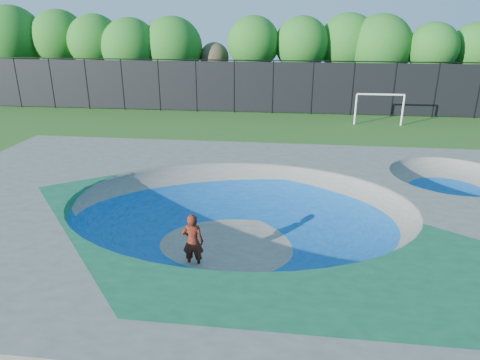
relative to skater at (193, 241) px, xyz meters
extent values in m
plane|color=#255417|center=(1.17, 1.56, -0.86)|extent=(120.00, 120.00, 0.00)
cube|color=gray|center=(1.17, 1.56, -0.11)|extent=(22.00, 14.00, 1.50)
imported|color=#AA2B0D|center=(0.00, 0.00, 0.00)|extent=(0.63, 0.42, 1.72)
cube|color=black|center=(0.00, 0.00, -0.84)|extent=(0.78, 0.23, 0.05)
cylinder|color=white|center=(7.09, 19.53, 0.19)|extent=(0.12, 0.12, 2.11)
cylinder|color=white|center=(10.25, 19.53, 0.19)|extent=(0.12, 0.12, 2.11)
cylinder|color=white|center=(8.67, 19.53, 1.25)|extent=(3.16, 0.12, 0.12)
cylinder|color=black|center=(-19.83, 22.56, 1.14)|extent=(0.09, 0.09, 4.00)
cylinder|color=black|center=(-16.83, 22.56, 1.14)|extent=(0.09, 0.09, 4.00)
cylinder|color=black|center=(-13.83, 22.56, 1.14)|extent=(0.09, 0.09, 4.00)
cylinder|color=black|center=(-10.83, 22.56, 1.14)|extent=(0.09, 0.09, 4.00)
cylinder|color=black|center=(-7.83, 22.56, 1.14)|extent=(0.09, 0.09, 4.00)
cylinder|color=black|center=(-4.83, 22.56, 1.14)|extent=(0.09, 0.09, 4.00)
cylinder|color=black|center=(-1.83, 22.56, 1.14)|extent=(0.09, 0.09, 4.00)
cylinder|color=black|center=(1.17, 22.56, 1.14)|extent=(0.09, 0.09, 4.00)
cylinder|color=black|center=(4.17, 22.56, 1.14)|extent=(0.09, 0.09, 4.00)
cylinder|color=black|center=(7.17, 22.56, 1.14)|extent=(0.09, 0.09, 4.00)
cylinder|color=black|center=(10.17, 22.56, 1.14)|extent=(0.09, 0.09, 4.00)
cylinder|color=black|center=(13.17, 22.56, 1.14)|extent=(0.09, 0.09, 4.00)
cylinder|color=black|center=(16.17, 22.56, 1.14)|extent=(0.09, 0.09, 4.00)
cube|color=black|center=(1.17, 22.56, 1.14)|extent=(48.00, 0.03, 3.80)
cylinder|color=black|center=(1.17, 22.56, 3.14)|extent=(48.00, 0.08, 0.08)
cylinder|color=#492F24|center=(-22.92, 27.50, 0.75)|extent=(0.44, 0.44, 3.23)
sphere|color=#1E661A|center=(-22.92, 27.50, 4.49)|extent=(5.66, 5.66, 5.66)
cylinder|color=#492F24|center=(-18.81, 28.36, 0.85)|extent=(0.44, 0.44, 3.42)
sphere|color=#1E661A|center=(-18.81, 28.36, 4.45)|extent=(5.03, 5.03, 5.03)
cylinder|color=#492F24|center=(-14.93, 27.30, 0.79)|extent=(0.44, 0.44, 3.30)
sphere|color=#1E661A|center=(-14.93, 27.30, 4.21)|extent=(4.72, 4.72, 4.72)
cylinder|color=#492F24|center=(-11.52, 26.75, 0.53)|extent=(0.44, 0.44, 2.77)
sphere|color=#1E661A|center=(-11.52, 26.75, 3.77)|extent=(4.97, 4.97, 4.97)
cylinder|color=#492F24|center=(-8.00, 27.77, 0.46)|extent=(0.44, 0.44, 2.64)
sphere|color=#1E661A|center=(-8.00, 27.77, 3.75)|extent=(5.24, 5.24, 5.24)
cylinder|color=#492F24|center=(-4.41, 28.53, 0.45)|extent=(0.44, 0.44, 2.62)
sphere|color=brown|center=(-4.41, 28.53, 2.86)|extent=(2.60, 2.60, 2.60)
cylinder|color=#492F24|center=(-0.78, 27.18, 0.84)|extent=(0.44, 0.44, 3.40)
sphere|color=#1E661A|center=(-0.78, 27.18, 4.20)|extent=(4.43, 4.43, 4.43)
cylinder|color=#492F24|center=(3.29, 27.53, 0.77)|extent=(0.44, 0.44, 3.26)
sphere|color=#1E661A|center=(3.29, 27.53, 4.11)|extent=(4.56, 4.56, 4.56)
cylinder|color=#492F24|center=(7.23, 28.55, 0.72)|extent=(0.44, 0.44, 3.16)
sphere|color=#1E661A|center=(7.23, 28.55, 4.15)|extent=(4.95, 4.95, 4.95)
cylinder|color=#492F24|center=(9.78, 27.70, 0.52)|extent=(0.44, 0.44, 2.76)
sphere|color=#1E661A|center=(9.78, 27.70, 3.89)|extent=(5.30, 5.30, 5.30)
cylinder|color=#492F24|center=(13.74, 26.73, 0.76)|extent=(0.44, 0.44, 3.25)
sphere|color=#1E661A|center=(13.74, 26.73, 3.90)|extent=(4.01, 4.01, 4.01)
cylinder|color=#492F24|center=(17.37, 27.71, 0.68)|extent=(0.44, 0.44, 3.07)
sphere|color=#1E661A|center=(17.37, 27.71, 3.79)|extent=(4.20, 4.20, 4.20)
camera|label=1|loc=(2.67, -10.70, 6.01)|focal=32.00mm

